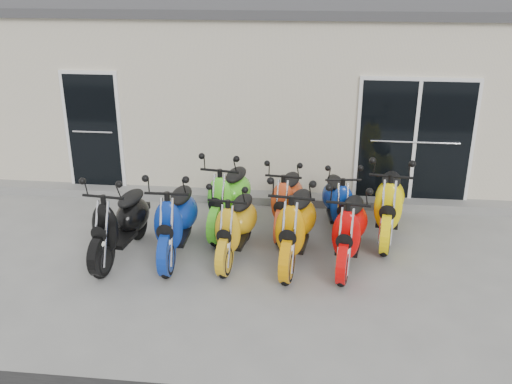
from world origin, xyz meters
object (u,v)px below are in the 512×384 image
at_px(scooter_front_blue, 176,211).
at_px(scooter_back_green, 229,188).
at_px(scooter_back_yellow, 390,194).
at_px(scooter_front_red, 350,220).
at_px(scooter_back_red, 287,192).
at_px(scooter_front_black, 119,213).
at_px(scooter_front_orange_a, 236,217).
at_px(scooter_back_blue, 338,194).
at_px(scooter_front_orange_b, 296,215).

distance_m(scooter_front_blue, scooter_back_green, 1.20).
bearing_deg(scooter_back_yellow, scooter_front_red, -115.15).
xyz_separation_m(scooter_front_red, scooter_back_red, (-0.96, 1.08, -0.03)).
bearing_deg(scooter_back_green, scooter_front_black, -132.83).
relative_size(scooter_front_blue, scooter_front_orange_a, 1.10).
distance_m(scooter_back_green, scooter_back_blue, 1.76).
xyz_separation_m(scooter_front_orange_a, scooter_front_red, (1.64, -0.01, 0.03)).
xyz_separation_m(scooter_back_red, scooter_back_blue, (0.82, 0.02, -0.02)).
bearing_deg(scooter_back_blue, scooter_front_orange_a, -150.83).
bearing_deg(scooter_front_blue, scooter_front_black, -171.97).
distance_m(scooter_front_orange_a, scooter_front_orange_b, 0.88).
distance_m(scooter_front_orange_b, scooter_back_yellow, 1.72).
distance_m(scooter_front_orange_a, scooter_front_red, 1.64).
distance_m(scooter_front_blue, scooter_back_blue, 2.63).
height_order(scooter_front_orange_a, scooter_back_red, scooter_back_red).
xyz_separation_m(scooter_front_black, scooter_back_yellow, (3.97, 1.13, 0.04)).
relative_size(scooter_front_blue, scooter_back_yellow, 0.98).
bearing_deg(scooter_back_green, scooter_back_blue, 11.44).
xyz_separation_m(scooter_front_orange_a, scooter_front_orange_b, (0.87, -0.02, 0.08)).
bearing_deg(scooter_back_blue, scooter_front_black, -165.53).
height_order(scooter_front_red, scooter_back_green, scooter_back_green).
bearing_deg(scooter_back_blue, scooter_front_red, -89.65).
height_order(scooter_front_red, scooter_back_red, scooter_front_red).
relative_size(scooter_front_orange_a, scooter_back_blue, 1.03).
bearing_deg(scooter_back_green, scooter_front_red, -19.68).
relative_size(scooter_front_orange_b, scooter_back_red, 1.11).
bearing_deg(scooter_front_blue, scooter_back_yellow, 15.90).
height_order(scooter_front_black, scooter_back_green, scooter_back_green).
relative_size(scooter_back_green, scooter_back_red, 1.09).
relative_size(scooter_back_red, scooter_back_blue, 1.03).
distance_m(scooter_back_blue, scooter_back_yellow, 0.81).
bearing_deg(scooter_front_red, scooter_back_red, 140.59).
xyz_separation_m(scooter_front_red, scooter_back_yellow, (0.65, 0.98, 0.04)).
bearing_deg(scooter_back_red, scooter_front_red, -42.56).
xyz_separation_m(scooter_front_black, scooter_back_red, (2.36, 1.23, -0.04)).
bearing_deg(scooter_front_blue, scooter_back_green, 57.10).
bearing_deg(scooter_back_blue, scooter_back_yellow, -16.28).
xyz_separation_m(scooter_front_black, scooter_front_orange_b, (2.56, 0.14, 0.03)).
bearing_deg(scooter_front_orange_a, scooter_front_orange_b, 5.79).
xyz_separation_m(scooter_back_red, scooter_back_yellow, (1.61, -0.10, 0.08)).
xyz_separation_m(scooter_front_red, scooter_back_green, (-1.90, 1.00, 0.03)).
height_order(scooter_front_red, scooter_back_yellow, scooter_back_yellow).
relative_size(scooter_front_orange_b, scooter_back_yellow, 1.00).
height_order(scooter_front_black, scooter_front_orange_a, scooter_front_black).
bearing_deg(scooter_front_black, scooter_back_yellow, 22.15).
height_order(scooter_front_black, scooter_back_red, scooter_front_black).
bearing_deg(scooter_front_blue, scooter_back_blue, 23.74).
height_order(scooter_front_black, scooter_front_blue, scooter_front_blue).
xyz_separation_m(scooter_front_blue, scooter_front_orange_b, (1.76, 0.01, 0.01)).
xyz_separation_m(scooter_front_orange_b, scooter_back_yellow, (1.41, 0.99, 0.00)).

